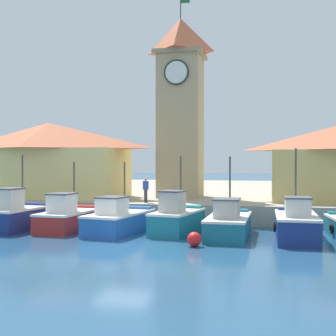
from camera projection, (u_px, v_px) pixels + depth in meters
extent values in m
plane|color=navy|center=(123.00, 246.00, 21.67)|extent=(300.00, 300.00, 0.00)
cube|color=#A89E89|center=(205.00, 194.00, 48.68)|extent=(120.00, 40.00, 1.25)
cube|color=navy|center=(17.00, 220.00, 26.70)|extent=(2.29, 4.36, 1.17)
cube|color=navy|center=(36.00, 205.00, 28.46)|extent=(1.69, 0.74, 0.24)
cube|color=silver|center=(17.00, 209.00, 26.69)|extent=(2.36, 4.42, 0.12)
cube|color=beige|center=(9.00, 199.00, 25.99)|extent=(1.26, 1.36, 1.09)
cube|color=#4C4C51|center=(9.00, 189.00, 25.98)|extent=(1.35, 1.44, 0.08)
cylinder|color=#4C4742|center=(23.00, 181.00, 27.18)|extent=(0.10, 0.10, 3.03)
torus|color=black|center=(4.00, 219.00, 27.22)|extent=(0.17, 0.53, 0.52)
cube|color=#AD2823|center=(69.00, 221.00, 26.67)|extent=(2.34, 4.85, 1.00)
cube|color=#AD2823|center=(86.00, 207.00, 28.68)|extent=(1.73, 0.73, 0.24)
cube|color=silver|center=(69.00, 212.00, 26.67)|extent=(2.40, 4.91, 0.12)
cube|color=silver|center=(62.00, 203.00, 25.87)|extent=(1.30, 1.50, 0.99)
cube|color=#4C4C51|center=(62.00, 194.00, 25.86)|extent=(1.38, 1.59, 0.08)
cylinder|color=#4C4742|center=(74.00, 186.00, 27.21)|extent=(0.10, 0.10, 2.78)
torus|color=black|center=(55.00, 220.00, 27.21)|extent=(0.16, 0.53, 0.52)
cube|color=#2356A8|center=(119.00, 224.00, 25.59)|extent=(2.83, 5.24, 1.03)
cube|color=#2356A8|center=(137.00, 208.00, 27.67)|extent=(1.85, 0.86, 0.24)
cube|color=silver|center=(119.00, 213.00, 25.58)|extent=(2.89, 5.31, 0.12)
cube|color=silver|center=(112.00, 206.00, 24.76)|extent=(1.47, 1.67, 0.85)
cube|color=#4C4C51|center=(112.00, 197.00, 24.76)|extent=(1.56, 1.76, 0.08)
cylinder|color=#4C4742|center=(125.00, 187.00, 26.15)|extent=(0.10, 0.10, 2.77)
torus|color=black|center=(104.00, 222.00, 26.23)|extent=(0.20, 0.53, 0.52)
cube|color=#196B7F|center=(177.00, 223.00, 25.42)|extent=(2.49, 4.44, 1.13)
cube|color=#196B7F|center=(189.00, 208.00, 27.12)|extent=(1.61, 0.85, 0.24)
cube|color=silver|center=(177.00, 212.00, 25.41)|extent=(2.55, 4.51, 0.12)
cube|color=#B2ADA3|center=(172.00, 202.00, 24.72)|extent=(1.28, 1.42, 1.07)
cube|color=#4C4C51|center=(172.00, 191.00, 24.72)|extent=(1.37, 1.52, 0.08)
cylinder|color=#4C4742|center=(181.00, 183.00, 25.88)|extent=(0.10, 0.10, 2.99)
torus|color=black|center=(162.00, 222.00, 25.98)|extent=(0.21, 0.53, 0.52)
cube|color=#196B7F|center=(229.00, 227.00, 24.25)|extent=(2.07, 5.21, 0.99)
cube|color=#196B7F|center=(233.00, 211.00, 26.53)|extent=(1.71, 0.62, 0.24)
cube|color=silver|center=(229.00, 217.00, 24.25)|extent=(2.13, 5.27, 0.12)
cube|color=#B2ADA3|center=(227.00, 209.00, 23.36)|extent=(1.22, 1.57, 0.89)
cube|color=#4C4C51|center=(227.00, 199.00, 23.35)|extent=(1.30, 1.65, 0.08)
cylinder|color=#4C4742|center=(230.00, 185.00, 24.86)|extent=(0.10, 0.10, 3.09)
torus|color=black|center=(209.00, 226.00, 24.75)|extent=(0.13, 0.52, 0.52)
cube|color=navy|center=(296.00, 228.00, 23.22)|extent=(2.00, 4.86, 1.18)
cube|color=navy|center=(294.00, 210.00, 25.34)|extent=(1.65, 0.62, 0.24)
cube|color=silver|center=(296.00, 215.00, 23.22)|extent=(2.06, 4.92, 0.12)
cube|color=beige|center=(298.00, 207.00, 22.38)|extent=(1.18, 1.47, 0.85)
cube|color=#4C4C51|center=(298.00, 198.00, 22.38)|extent=(1.26, 1.55, 0.08)
cylinder|color=#4C4742|center=(296.00, 181.00, 23.79)|extent=(0.10, 0.10, 3.30)
torus|color=black|center=(275.00, 227.00, 23.67)|extent=(0.13, 0.52, 0.52)
torus|color=black|center=(331.00, 229.00, 23.95)|extent=(0.17, 0.53, 0.52)
cube|color=tan|center=(181.00, 127.00, 35.35)|extent=(3.12, 3.12, 10.60)
cube|color=#9C865F|center=(181.00, 55.00, 35.29)|extent=(3.62, 3.62, 0.30)
pyramid|color=#C1603D|center=(181.00, 36.00, 35.27)|extent=(3.62, 3.62, 2.61)
cylinder|color=white|center=(176.00, 72.00, 33.72)|extent=(1.72, 0.12, 1.72)
torus|color=#332D23|center=(176.00, 72.00, 33.68)|extent=(1.84, 0.12, 1.84)
cylinder|color=#3F3F3F|center=(181.00, 8.00, 35.24)|extent=(0.08, 0.08, 1.60)
cube|color=#1E662D|center=(185.00, 0.00, 35.16)|extent=(0.70, 0.04, 0.44)
cube|color=#E5D17A|center=(49.00, 173.00, 35.16)|extent=(11.27, 5.86, 3.64)
pyramid|color=#C1603D|center=(48.00, 136.00, 35.12)|extent=(11.67, 6.26, 1.96)
cube|color=tan|center=(336.00, 176.00, 31.47)|extent=(8.50, 5.08, 3.45)
sphere|color=red|center=(194.00, 239.00, 21.45)|extent=(0.68, 0.68, 0.68)
cylinder|color=#33333D|center=(146.00, 196.00, 30.53)|extent=(0.22, 0.22, 0.85)
cube|color=#2D4CA5|center=(146.00, 185.00, 30.52)|extent=(0.34, 0.22, 0.56)
sphere|color=tan|center=(146.00, 179.00, 30.52)|extent=(0.20, 0.20, 0.20)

